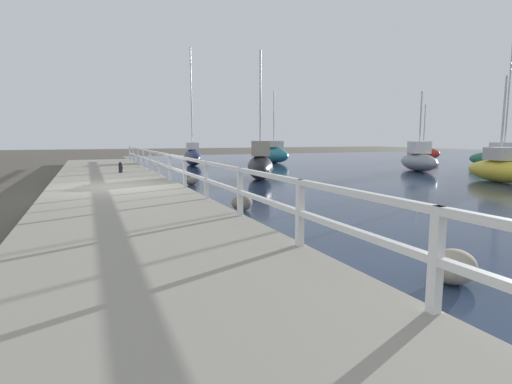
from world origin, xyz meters
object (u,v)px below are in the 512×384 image
Objects in this scene: sailboat_navy at (193,156)px; sailboat_teal at (274,154)px; sailboat_green at (503,158)px; sailboat_yellow at (499,169)px; sailboat_red at (423,153)px; sailboat_black at (260,164)px; sailboat_gray at (418,160)px; mooring_bollard at (121,167)px.

sailboat_teal is (6.61, 0.76, 0.03)m from sailboat_navy.
sailboat_green reaches higher than sailboat_teal.
sailboat_yellow is 0.56× the size of sailboat_green.
sailboat_navy reaches higher than sailboat_red.
sailboat_black is 1.29× the size of sailboat_yellow.
sailboat_gray is 13.25m from sailboat_red.
sailboat_yellow is at bearing -26.77° from mooring_bollard.
sailboat_navy reaches higher than sailboat_gray.
sailboat_yellow is at bearing -7.17° from sailboat_black.
sailboat_navy is at bearing -166.74° from sailboat_teal.
sailboat_red is (25.83, 7.40, 0.07)m from mooring_bollard.
sailboat_green is at bearing -40.80° from sailboat_teal.
sailboat_black is 0.73× the size of sailboat_navy.
sailboat_teal is (-4.24, 10.53, 0.06)m from sailboat_gray.
sailboat_yellow is at bearing -146.14° from sailboat_green.
sailboat_green is at bearing 51.41° from sailboat_yellow.
sailboat_gray is 5.97m from sailboat_yellow.
sailboat_navy is (-0.59, 10.45, -0.05)m from sailboat_black.
sailboat_yellow is 16.64m from sailboat_teal.
sailboat_yellow is at bearing -137.49° from sailboat_red.
sailboat_yellow is 0.81× the size of sailboat_teal.
sailboat_green is 1.44× the size of sailboat_teal.
mooring_bollard is 16.30m from sailboat_gray.
sailboat_red is (13.85, -1.42, -0.05)m from sailboat_teal.
sailboat_black is 10.38m from sailboat_yellow.
sailboat_black is 0.72× the size of sailboat_green.
sailboat_teal is 1.16× the size of sailboat_red.
sailboat_green reaches higher than mooring_bollard.
sailboat_green is at bearing -6.33° from mooring_bollard.
sailboat_black is at bearing -165.25° from sailboat_red.
sailboat_navy is at bearing 147.45° from sailboat_green.
mooring_bollard is 14.88m from sailboat_teal.
sailboat_navy reaches higher than sailboat_yellow.
sailboat_green is at bearing 16.30° from sailboat_gray.
sailboat_black is at bearing -21.81° from mooring_bollard.
sailboat_gray is at bearing -6.02° from mooring_bollard.
sailboat_black is at bearing -152.77° from sailboat_gray.
sailboat_red is at bearing 70.87° from sailboat_yellow.
sailboat_navy is (5.37, 8.06, 0.10)m from mooring_bollard.
mooring_bollard is 0.10× the size of sailboat_red.
sailboat_yellow is 8.94m from sailboat_green.
sailboat_red is at bearing 48.90° from sailboat_black.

